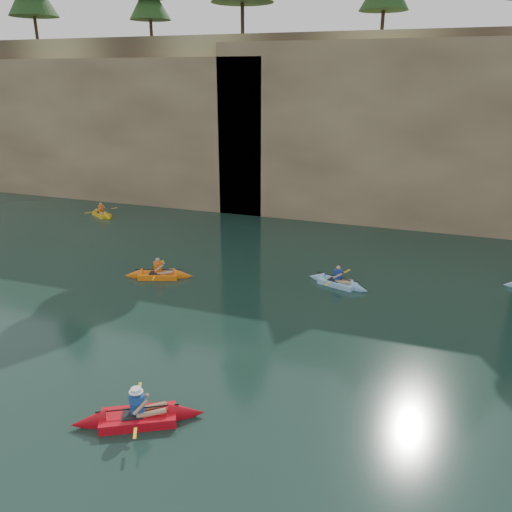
% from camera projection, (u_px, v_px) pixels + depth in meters
% --- Properties ---
extents(ground, '(160.00, 160.00, 0.00)m').
position_uv_depth(ground, '(250.00, 451.00, 12.81)').
color(ground, black).
rests_on(ground, ground).
extents(cliff, '(70.00, 16.00, 12.00)m').
position_uv_depth(cliff, '(386.00, 118.00, 37.36)').
color(cliff, tan).
rests_on(cliff, ground).
extents(cliff_slab_west, '(26.00, 2.40, 10.56)m').
position_uv_depth(cliff_slab_west, '(102.00, 129.00, 37.25)').
color(cliff_slab_west, tan).
rests_on(cliff_slab_west, ground).
extents(cliff_slab_center, '(24.00, 2.40, 11.40)m').
position_uv_depth(cliff_slab_center, '(407.00, 134.00, 30.28)').
color(cliff_slab_center, tan).
rests_on(cliff_slab_center, ground).
extents(sea_cave_west, '(4.50, 1.00, 4.00)m').
position_uv_depth(sea_cave_west, '(124.00, 176.00, 37.17)').
color(sea_cave_west, black).
rests_on(sea_cave_west, ground).
extents(sea_cave_center, '(3.50, 1.00, 3.20)m').
position_uv_depth(sea_cave_center, '(306.00, 195.00, 32.97)').
color(sea_cave_center, black).
rests_on(sea_cave_center, ground).
extents(main_kayaker, '(3.62, 2.48, 1.36)m').
position_uv_depth(main_kayaker, '(138.00, 417.00, 13.79)').
color(main_kayaker, red).
rests_on(main_kayaker, ground).
extents(kayaker_orange, '(3.33, 2.34, 1.24)m').
position_uv_depth(kayaker_orange, '(159.00, 275.00, 23.66)').
color(kayaker_orange, orange).
rests_on(kayaker_orange, ground).
extents(kayaker_ltblue_near, '(3.08, 2.26, 1.19)m').
position_uv_depth(kayaker_ltblue_near, '(337.00, 282.00, 22.81)').
color(kayaker_ltblue_near, '#8CBFEA').
rests_on(kayaker_ltblue_near, ground).
extents(kayaker_yellow, '(2.80, 2.05, 1.16)m').
position_uv_depth(kayaker_yellow, '(102.00, 214.00, 34.01)').
color(kayaker_yellow, gold).
rests_on(kayaker_yellow, ground).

